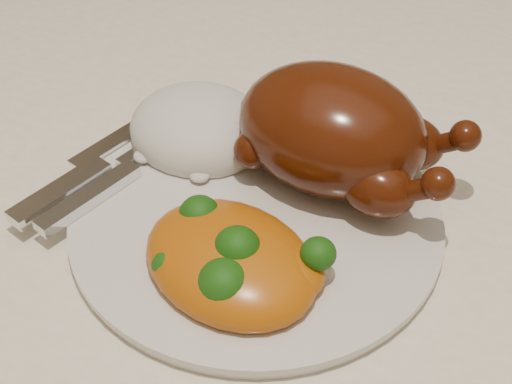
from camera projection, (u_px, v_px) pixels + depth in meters
The scene contains 7 objects.
dining_table at pixel (446, 339), 0.57m from camera, with size 1.60×0.90×0.76m.
tablecloth at pixel (464, 278), 0.52m from camera, with size 1.73×1.03×0.18m.
dinner_plate at pixel (256, 218), 0.51m from camera, with size 0.26×0.26×0.01m, color silver.
roast_chicken at pixel (336, 131), 0.51m from camera, with size 0.17×0.11×0.09m.
rice_mound at pixel (200, 129), 0.56m from camera, with size 0.12×0.11×0.06m.
mac_and_cheese at pixel (236, 262), 0.46m from camera, with size 0.14×0.12×0.05m.
cutlery at pixel (99, 172), 0.53m from camera, with size 0.06×0.20×0.01m.
Camera 1 is at (0.04, -0.37, 1.13)m, focal length 50.00 mm.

